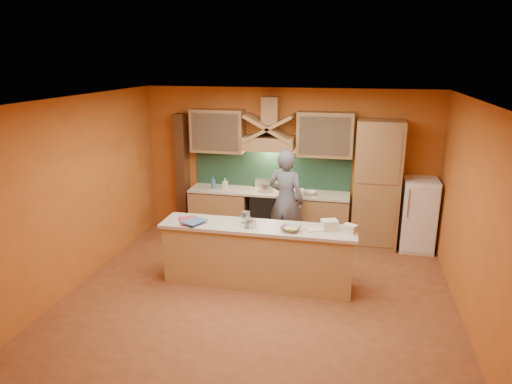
% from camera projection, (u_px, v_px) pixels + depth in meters
% --- Properties ---
extents(floor, '(5.50, 5.00, 0.01)m').
position_uv_depth(floor, '(260.00, 294.00, 6.67)').
color(floor, brown).
rests_on(floor, ground).
extents(ceiling, '(5.50, 5.00, 0.01)m').
position_uv_depth(ceiling, '(260.00, 99.00, 5.88)').
color(ceiling, white).
rests_on(ceiling, wall_back).
extents(wall_back, '(5.50, 0.02, 2.80)m').
position_uv_depth(wall_back, '(287.00, 163.00, 8.62)').
color(wall_back, '#BC6424').
rests_on(wall_back, floor).
extents(wall_front, '(5.50, 0.02, 2.80)m').
position_uv_depth(wall_front, '(201.00, 289.00, 3.93)').
color(wall_front, '#BC6424').
rests_on(wall_front, floor).
extents(wall_left, '(0.02, 5.00, 2.80)m').
position_uv_depth(wall_left, '(81.00, 191.00, 6.84)').
color(wall_left, '#BC6424').
rests_on(wall_left, floor).
extents(wall_right, '(0.02, 5.00, 2.80)m').
position_uv_depth(wall_right, '(475.00, 217.00, 5.72)').
color(wall_right, '#BC6424').
rests_on(wall_right, floor).
extents(base_cabinet_left, '(1.10, 0.60, 0.86)m').
position_uv_depth(base_cabinet_left, '(220.00, 212.00, 8.87)').
color(base_cabinet_left, '#9D7447').
rests_on(base_cabinet_left, floor).
extents(base_cabinet_right, '(1.10, 0.60, 0.86)m').
position_uv_depth(base_cabinet_right, '(318.00, 219.00, 8.48)').
color(base_cabinet_right, '#9D7447').
rests_on(base_cabinet_right, floor).
extents(counter_top, '(3.00, 0.62, 0.04)m').
position_uv_depth(counter_top, '(268.00, 192.00, 8.54)').
color(counter_top, beige).
rests_on(counter_top, base_cabinet_left).
extents(stove, '(0.60, 0.58, 0.90)m').
position_uv_depth(stove, '(268.00, 215.00, 8.67)').
color(stove, black).
rests_on(stove, floor).
extents(backsplash, '(3.00, 0.03, 0.70)m').
position_uv_depth(backsplash, '(271.00, 170.00, 8.71)').
color(backsplash, '#193929').
rests_on(backsplash, wall_back).
extents(range_hood, '(0.92, 0.50, 0.24)m').
position_uv_depth(range_hood, '(269.00, 143.00, 8.33)').
color(range_hood, '#9D7447').
rests_on(range_hood, wall_back).
extents(hood_chimney, '(0.30, 0.30, 0.50)m').
position_uv_depth(hood_chimney, '(271.00, 110.00, 8.26)').
color(hood_chimney, '#9D7447').
rests_on(hood_chimney, wall_back).
extents(upper_cabinet_left, '(1.00, 0.35, 0.80)m').
position_uv_depth(upper_cabinet_left, '(218.00, 131.00, 8.55)').
color(upper_cabinet_left, '#9D7447').
rests_on(upper_cabinet_left, wall_back).
extents(upper_cabinet_right, '(1.00, 0.35, 0.80)m').
position_uv_depth(upper_cabinet_right, '(325.00, 134.00, 8.14)').
color(upper_cabinet_right, '#9D7447').
rests_on(upper_cabinet_right, wall_back).
extents(pantry_column, '(0.80, 0.60, 2.30)m').
position_uv_depth(pantry_column, '(377.00, 185.00, 8.07)').
color(pantry_column, '#9D7447').
rests_on(pantry_column, floor).
extents(fridge, '(0.58, 0.60, 1.30)m').
position_uv_depth(fridge, '(418.00, 215.00, 8.06)').
color(fridge, white).
rests_on(fridge, floor).
extents(trim_column_left, '(0.20, 0.30, 2.30)m').
position_uv_depth(trim_column_left, '(183.00, 172.00, 8.97)').
color(trim_column_left, '#472816').
rests_on(trim_column_left, floor).
extents(island_body, '(2.80, 0.55, 0.88)m').
position_uv_depth(island_body, '(258.00, 257.00, 6.85)').
color(island_body, tan).
rests_on(island_body, floor).
extents(island_top, '(2.90, 0.62, 0.05)m').
position_uv_depth(island_top, '(258.00, 227.00, 6.71)').
color(island_top, beige).
rests_on(island_top, island_body).
extents(person, '(0.75, 0.60, 1.81)m').
position_uv_depth(person, '(286.00, 200.00, 8.01)').
color(person, slate).
rests_on(person, floor).
extents(pot_large, '(0.30, 0.30, 0.16)m').
position_uv_depth(pot_large, '(266.00, 188.00, 8.51)').
color(pot_large, silver).
rests_on(pot_large, stove).
extents(pot_small, '(0.19, 0.19, 0.14)m').
position_uv_depth(pot_small, '(281.00, 188.00, 8.58)').
color(pot_small, '#B7B6BE').
rests_on(pot_small, stove).
extents(soap_bottle_a, '(0.10, 0.10, 0.19)m').
position_uv_depth(soap_bottle_a, '(225.00, 183.00, 8.71)').
color(soap_bottle_a, silver).
rests_on(soap_bottle_a, counter_top).
extents(soap_bottle_b, '(0.11, 0.11, 0.24)m').
position_uv_depth(soap_bottle_b, '(213.00, 182.00, 8.67)').
color(soap_bottle_b, '#356793').
rests_on(soap_bottle_b, counter_top).
extents(bowl_back, '(0.26, 0.26, 0.06)m').
position_uv_depth(bowl_back, '(311.00, 193.00, 8.31)').
color(bowl_back, silver).
rests_on(bowl_back, counter_top).
extents(dish_rack, '(0.30, 0.25, 0.10)m').
position_uv_depth(dish_rack, '(296.00, 192.00, 8.27)').
color(dish_rack, white).
rests_on(dish_rack, counter_top).
extents(book_lower, '(0.39, 0.43, 0.03)m').
position_uv_depth(book_lower, '(180.00, 221.00, 6.83)').
color(book_lower, '#A83C40').
rests_on(book_lower, island_top).
extents(book_upper, '(0.37, 0.41, 0.03)m').
position_uv_depth(book_upper, '(189.00, 220.00, 6.84)').
color(book_upper, '#445E95').
rests_on(book_upper, island_top).
extents(jar_large, '(0.16, 0.16, 0.17)m').
position_uv_depth(jar_large, '(245.00, 217.00, 6.80)').
color(jar_large, silver).
rests_on(jar_large, island_top).
extents(jar_small, '(0.11, 0.11, 0.16)m').
position_uv_depth(jar_small, '(248.00, 223.00, 6.61)').
color(jar_small, silver).
rests_on(jar_small, island_top).
extents(kitchen_scale, '(0.14, 0.14, 0.10)m').
position_uv_depth(kitchen_scale, '(251.00, 224.00, 6.61)').
color(kitchen_scale, silver).
rests_on(kitchen_scale, island_top).
extents(mixing_bowl, '(0.34, 0.34, 0.07)m').
position_uv_depth(mixing_bowl, '(291.00, 229.00, 6.49)').
color(mixing_bowl, white).
rests_on(mixing_bowl, island_top).
extents(cloth, '(0.30, 0.27, 0.02)m').
position_uv_depth(cloth, '(314.00, 229.00, 6.54)').
color(cloth, beige).
rests_on(cloth, island_top).
extents(grocery_bag_a, '(0.27, 0.25, 0.14)m').
position_uv_depth(grocery_bag_a, '(330.00, 225.00, 6.53)').
color(grocery_bag_a, beige).
rests_on(grocery_bag_a, island_top).
extents(grocery_bag_b, '(0.23, 0.21, 0.11)m').
position_uv_depth(grocery_bag_b, '(350.00, 229.00, 6.43)').
color(grocery_bag_b, beige).
rests_on(grocery_bag_b, island_top).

